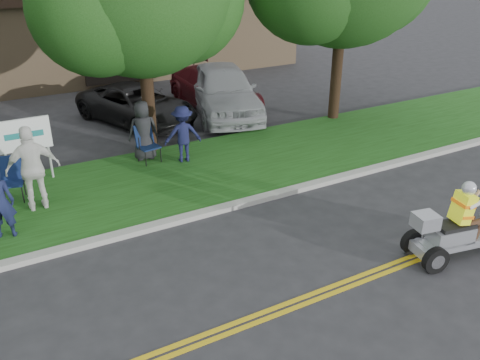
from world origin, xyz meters
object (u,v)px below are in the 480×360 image
trike_scooter (461,230)px  parked_car_far_right (223,90)px  lawn_chair_a (11,176)px  spectator_adult_right (33,168)px  lawn_chair_b (146,141)px  parked_car_mid (137,105)px  parked_car_right (214,89)px

trike_scooter → parked_car_far_right: (0.13, 10.23, 0.32)m
lawn_chair_a → spectator_adult_right: bearing=-48.2°
trike_scooter → lawn_chair_b: 8.18m
parked_car_mid → parked_car_far_right: (2.98, -0.57, 0.25)m
lawn_chair_b → parked_car_far_right: size_ratio=0.20×
parked_car_mid → parked_car_right: 3.10m
spectator_adult_right → parked_car_mid: bearing=-127.1°
parked_car_right → lawn_chair_a: bearing=-150.3°
trike_scooter → parked_car_mid: 11.17m
lawn_chair_a → parked_car_mid: parked_car_mid is taller
parked_car_mid → lawn_chair_a: bearing=-157.4°
trike_scooter → parked_car_right: bearing=99.4°
lawn_chair_b → spectator_adult_right: size_ratio=0.52×
spectator_adult_right → parked_car_right: bearing=-141.5°
spectator_adult_right → parked_car_right: 8.85m
parked_car_far_right → parked_car_mid: bearing=-175.2°
parked_car_right → parked_car_far_right: 0.92m
trike_scooter → parked_car_mid: bearing=115.3°
trike_scooter → spectator_adult_right: bearing=150.1°
lawn_chair_a → parked_car_right: parked_car_right is taller
parked_car_mid → parked_car_right: parked_car_right is taller
lawn_chair_b → spectator_adult_right: spectator_adult_right is taller
lawn_chair_b → parked_car_right: 5.56m
lawn_chair_a → lawn_chair_b: same height
parked_car_mid → parked_car_far_right: 3.04m
lawn_chair_b → parked_car_right: (4.00, 3.86, 0.03)m
parked_car_far_right → spectator_adult_right: bearing=-132.1°
lawn_chair_b → parked_car_mid: parked_car_mid is taller
trike_scooter → parked_car_right: trike_scooter is taller
parked_car_far_right → lawn_chair_b: bearing=-127.0°
lawn_chair_b → parked_car_mid: bearing=65.9°
spectator_adult_right → parked_car_mid: (4.00, 4.97, -0.45)m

